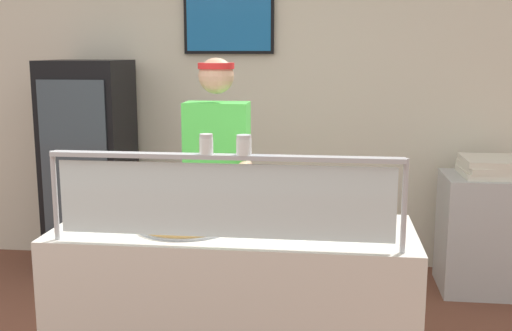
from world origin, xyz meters
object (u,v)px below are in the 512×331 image
drink_fridge (90,168)px  pizza_box_stack (494,167)px  pepper_flake_shaker (244,146)px  parmesan_shaker (206,145)px  pizza_tray (187,223)px  pizza_server (191,220)px  worker_figure (218,184)px

drink_fridge → pizza_box_stack: (3.14, -0.04, 0.09)m
pepper_flake_shaker → parmesan_shaker: bearing=180.0°
pizza_tray → pizza_box_stack: bearing=43.6°
parmesan_shaker → pizza_box_stack: parmesan_shaker is taller
pepper_flake_shaker → pizza_box_stack: pepper_flake_shaker is taller
pepper_flake_shaker → pizza_tray: bearing=139.9°
pizza_tray → pizza_server: (0.02, -0.02, 0.02)m
parmesan_shaker → pepper_flake_shaker: 0.16m
parmesan_shaker → pizza_box_stack: size_ratio=0.18×
pizza_server → worker_figure: worker_figure is taller
worker_figure → pizza_box_stack: bearing=29.6°
drink_fridge → pizza_box_stack: bearing=-0.8°
pizza_server → worker_figure: 0.76m
pizza_box_stack → parmesan_shaker: bearing=-129.9°
pepper_flake_shaker → worker_figure: 1.12m
worker_figure → pizza_box_stack: (1.87, 1.07, -0.05)m
pizza_server → drink_fridge: (-1.26, 1.87, -0.12)m
pizza_server → drink_fridge: bearing=115.0°
pepper_flake_shaker → drink_fridge: (-1.56, 2.12, -0.53)m
pizza_server → pizza_box_stack: bearing=35.1°
pizza_box_stack → pizza_server: bearing=-135.8°
pizza_box_stack → pizza_tray: bearing=-136.4°
pizza_tray → parmesan_shaker: 0.54m
pizza_server → parmesan_shaker: size_ratio=3.18×
parmesan_shaker → drink_fridge: drink_fridge is taller
drink_fridge → pizza_box_stack: size_ratio=3.56×
pizza_tray → pepper_flake_shaker: size_ratio=5.64×
pizza_tray → pizza_server: pizza_server is taller
pizza_tray → worker_figure: worker_figure is taller
pizza_tray → pizza_server: 0.04m
pizza_server → drink_fridge: drink_fridge is taller
worker_figure → pizza_tray: bearing=-91.5°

